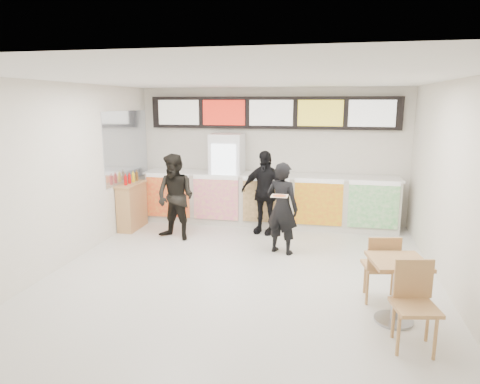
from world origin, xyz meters
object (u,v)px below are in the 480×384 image
(customer_main, at_px, (282,208))
(condiment_ledge, at_px, (132,205))
(service_counter, at_px, (268,199))
(customer_mid, at_px, (264,192))
(customer_left, at_px, (175,197))
(cafe_table, at_px, (397,279))
(drinks_fridge, at_px, (227,179))

(customer_main, height_order, condiment_ledge, customer_main)
(service_counter, height_order, customer_mid, customer_mid)
(condiment_ledge, bearing_deg, service_counter, 17.54)
(customer_left, distance_m, cafe_table, 4.59)
(drinks_fridge, relative_size, customer_left, 1.18)
(drinks_fridge, relative_size, customer_mid, 1.16)
(service_counter, distance_m, cafe_table, 4.52)
(customer_main, distance_m, customer_left, 2.17)
(drinks_fridge, height_order, customer_main, drinks_fridge)
(service_counter, relative_size, customer_mid, 3.22)
(customer_main, xyz_separation_m, customer_mid, (-0.49, 1.13, 0.04))
(service_counter, relative_size, condiment_ledge, 4.69)
(customer_left, height_order, condiment_ledge, customer_left)
(customer_main, xyz_separation_m, cafe_table, (1.65, -2.21, -0.27))
(service_counter, bearing_deg, condiment_ledge, -162.46)
(service_counter, height_order, cafe_table, service_counter)
(drinks_fridge, height_order, customer_mid, drinks_fridge)
(condiment_ledge, bearing_deg, customer_main, -14.91)
(customer_main, distance_m, customer_mid, 1.24)
(condiment_ledge, bearing_deg, customer_mid, 5.08)
(customer_left, relative_size, condiment_ledge, 1.44)
(cafe_table, distance_m, condiment_ledge, 5.84)
(drinks_fridge, xyz_separation_m, customer_main, (1.43, -1.79, -0.17))
(service_counter, distance_m, customer_main, 1.86)
(cafe_table, bearing_deg, customer_mid, 111.65)
(drinks_fridge, xyz_separation_m, cafe_table, (3.07, -4.00, -0.44))
(drinks_fridge, distance_m, customer_mid, 1.15)
(customer_main, bearing_deg, drinks_fridge, -30.29)
(customer_mid, bearing_deg, customer_left, -142.00)
(customer_left, bearing_deg, customer_mid, 41.28)
(drinks_fridge, distance_m, customer_main, 2.30)
(service_counter, distance_m, drinks_fridge, 1.03)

